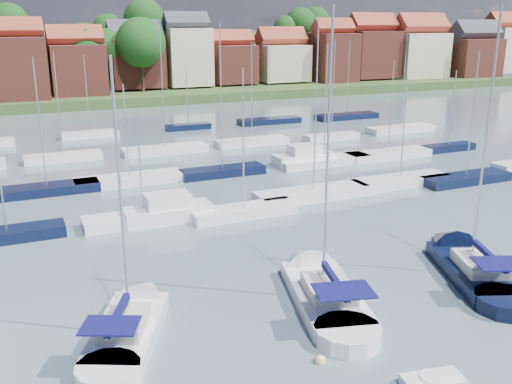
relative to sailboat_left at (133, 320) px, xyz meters
name	(u,v)px	position (x,y,z in m)	size (l,w,h in m)	color
ground	(167,160)	(11.31, 35.23, -0.36)	(260.00, 260.00, 0.00)	#4A5865
sailboat_left	(133,320)	(0.00, 0.00, 0.00)	(7.32, 11.27, 15.07)	white
sailboat_centre	(317,284)	(10.87, -0.11, -0.01)	(6.60, 13.39, 17.52)	white
sailboat_navy	(464,261)	(21.19, -1.03, -0.01)	(7.73, 13.13, 17.63)	black
tender	(433,382)	(10.86, -10.32, -0.13)	(2.86, 1.69, 0.58)	white
buoy_c	(320,362)	(7.26, -6.77, -0.36)	(0.55, 0.55, 0.55)	beige
buoy_d	(364,348)	(9.81, -6.58, -0.36)	(0.45, 0.45, 0.45)	beige
buoy_e	(313,271)	(11.91, 2.30, -0.36)	(0.43, 0.43, 0.43)	#D85914
buoy_f	(484,302)	(18.77, -5.25, -0.36)	(0.42, 0.42, 0.42)	beige
buoy_g	(447,271)	(19.76, -1.17, -0.36)	(0.43, 0.43, 0.43)	#D85914
marina_field	(196,165)	(13.21, 30.38, 0.08)	(79.62, 41.41, 15.93)	white
far_shore_town	(79,64)	(13.53, 127.90, 4.25)	(212.46, 90.00, 22.27)	#304824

